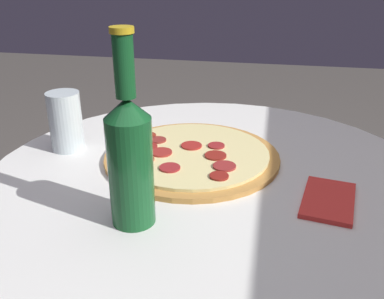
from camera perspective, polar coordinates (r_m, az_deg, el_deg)
The scene contains 5 objects.
table at distance 0.89m, azimuth 2.45°, elevation -14.32°, with size 0.84×0.84×0.70m.
pizza at distance 0.84m, azimuth -0.05°, elevation -0.76°, with size 0.34×0.34×0.02m.
beer_bottle at distance 0.61m, azimuth -8.28°, elevation -0.82°, with size 0.07×0.07×0.29m.
drinking_glass at distance 0.90m, azimuth -16.50°, elevation 3.63°, with size 0.07×0.07×0.12m.
napkin at distance 0.73m, azimuth 17.72°, elevation -6.42°, with size 0.14×0.10×0.01m.
Camera 1 is at (0.69, 0.10, 1.07)m, focal length 40.00 mm.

